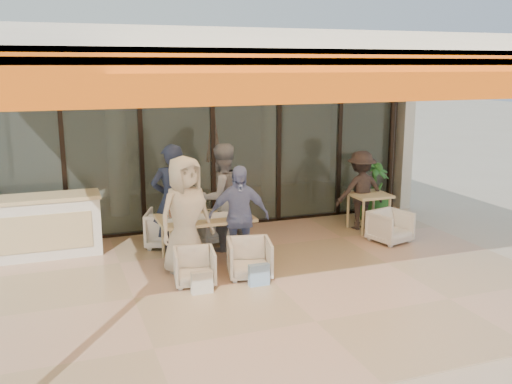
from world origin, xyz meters
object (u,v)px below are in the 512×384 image
chair_near_left (195,265)px  diner_cream (185,216)px  side_chair (390,225)px  standing_woman (361,191)px  diner_grey (222,198)px  dining_table (204,220)px  side_table (369,199)px  chair_near_right (250,257)px  host_counter (43,226)px  diner_periwinkle (239,217)px  diner_navy (173,201)px  potted_palm (374,190)px  chair_far_left (167,227)px  chair_far_right (214,223)px

chair_near_left → diner_cream: 0.79m
side_chair → standing_woman: 1.05m
side_chair → diner_grey: bearing=152.0°
dining_table → side_table: dining_table is taller
chair_near_right → diner_cream: size_ratio=0.36×
host_counter → dining_table: size_ratio=1.23×
diner_periwinkle → side_chair: 2.98m
host_counter → chair_near_left: 2.89m
chair_near_right → diner_grey: diner_grey is taller
host_counter → standing_woman: (5.72, -0.36, 0.24)m
host_counter → diner_periwinkle: size_ratio=1.14×
diner_navy → standing_woman: diner_navy is taller
side_table → potted_palm: 0.84m
chair_far_left → diner_periwinkle: 1.69m
chair_far_right → chair_far_left: bearing=-10.9°
chair_near_right → diner_grey: bearing=102.4°
dining_table → potted_palm: (3.87, 1.20, -0.05)m
dining_table → side_chair: (3.36, -0.21, -0.37)m
chair_far_left → chair_near_right: chair_far_left is taller
side_table → diner_navy: bearing=-178.6°
chair_far_right → chair_near_right: chair_far_right is taller
chair_far_left → potted_palm: 4.30m
dining_table → side_table: 3.40m
chair_far_left → diner_periwinkle: diner_periwinkle is taller
chair_far_right → diner_periwinkle: size_ratio=0.43×
dining_table → chair_far_right: dining_table is taller
host_counter → standing_woman: standing_woman is taller
chair_near_left → diner_grey: (0.84, 1.40, 0.63)m
chair_near_right → standing_woman: 3.35m
chair_far_right → standing_woman: 2.90m
chair_far_left → potted_palm: size_ratio=0.57×
dining_table → diner_grey: 0.66m
dining_table → diner_navy: (-0.41, 0.44, 0.25)m
diner_periwinkle → side_chair: diner_periwinkle is taller
dining_table → chair_near_right: (0.43, -0.96, -0.36)m
chair_far_right → chair_near_left: bearing=55.3°
chair_near_left → standing_woman: size_ratio=0.39×
diner_cream → diner_periwinkle: size_ratio=1.12×
potted_palm → chair_near_right: bearing=-148.0°
dining_table → side_chair: dining_table is taller
host_counter → diner_navy: size_ratio=0.98×
chair_near_left → side_table: size_ratio=0.79×
diner_navy → diner_grey: 0.84m
dining_table → chair_far_right: bearing=65.6°
side_chair → potted_palm: (0.51, 1.41, 0.32)m
dining_table → chair_near_right: dining_table is taller
host_counter → side_table: 5.82m
standing_woman → side_table: bearing=111.2°
dining_table → diner_grey: diner_grey is taller
diner_cream → side_chair: diner_cream is taller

